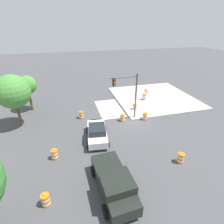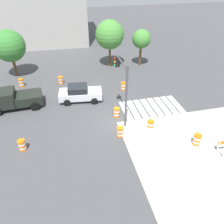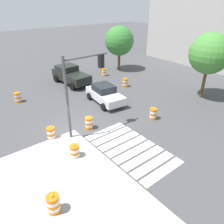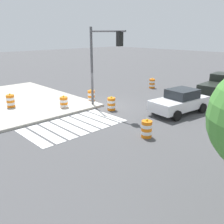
{
  "view_description": "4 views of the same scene",
  "coord_description": "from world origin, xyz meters",
  "px_view_note": "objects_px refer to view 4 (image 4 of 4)",
  "views": [
    {
      "loc": [
        -17.07,
        7.02,
        10.65
      ],
      "look_at": [
        1.73,
        2.02,
        0.61
      ],
      "focal_mm": 27.72,
      "sensor_mm": 36.0,
      "label": 1
    },
    {
      "loc": [
        -3.8,
        -14.66,
        11.81
      ],
      "look_at": [
        -0.29,
        0.56,
        0.93
      ],
      "focal_mm": 34.73,
      "sensor_mm": 36.0,
      "label": 2
    },
    {
      "loc": [
        11.99,
        -6.07,
        8.52
      ],
      "look_at": [
        0.76,
        2.86,
        0.98
      ],
      "focal_mm": 34.72,
      "sensor_mm": 36.0,
      "label": 3
    },
    {
      "loc": [
        11.87,
        13.38,
        5.26
      ],
      "look_at": [
        1.86,
        2.82,
        0.61
      ],
      "focal_mm": 39.87,
      "sensor_mm": 36.0,
      "label": 4
    }
  ],
  "objects_px": {
    "traffic_barrel_opposite_curb": "(91,96)",
    "traffic_light_pole": "(103,54)",
    "traffic_barrel_near_corner": "(152,84)",
    "pickup_truck": "(222,86)",
    "sports_car": "(180,101)",
    "traffic_barrel_crosswalk_end": "(147,129)",
    "traffic_barrel_far_curb": "(64,103)",
    "traffic_barrel_median_near": "(111,104)",
    "traffic_barrel_on_sidewalk": "(11,101)"
  },
  "relations": [
    {
      "from": "pickup_truck",
      "to": "traffic_barrel_crosswalk_end",
      "type": "bearing_deg",
      "value": 5.44
    },
    {
      "from": "traffic_barrel_near_corner",
      "to": "traffic_barrel_crosswalk_end",
      "type": "xyz_separation_m",
      "value": [
        9.94,
        7.35,
        0.0
      ]
    },
    {
      "from": "traffic_barrel_median_near",
      "to": "traffic_light_pole",
      "type": "height_order",
      "value": "traffic_light_pole"
    },
    {
      "from": "pickup_truck",
      "to": "traffic_barrel_median_near",
      "type": "xyz_separation_m",
      "value": [
        9.47,
        -3.67,
        -0.52
      ]
    },
    {
      "from": "traffic_light_pole",
      "to": "traffic_barrel_opposite_curb",
      "type": "bearing_deg",
      "value": -107.41
    },
    {
      "from": "pickup_truck",
      "to": "traffic_barrel_opposite_curb",
      "type": "height_order",
      "value": "pickup_truck"
    },
    {
      "from": "traffic_barrel_crosswalk_end",
      "to": "traffic_light_pole",
      "type": "distance_m",
      "value": 6.55
    },
    {
      "from": "traffic_barrel_opposite_curb",
      "to": "traffic_light_pole",
      "type": "distance_m",
      "value": 4.16
    },
    {
      "from": "pickup_truck",
      "to": "traffic_barrel_opposite_curb",
      "type": "relative_size",
      "value": 5.15
    },
    {
      "from": "traffic_barrel_crosswalk_end",
      "to": "traffic_barrel_far_curb",
      "type": "distance_m",
      "value": 7.27
    },
    {
      "from": "sports_car",
      "to": "traffic_barrel_on_sidewalk",
      "type": "relative_size",
      "value": 4.4
    },
    {
      "from": "traffic_barrel_near_corner",
      "to": "traffic_barrel_on_sidewalk",
      "type": "xyz_separation_m",
      "value": [
        13.06,
        -2.54,
        0.15
      ]
    },
    {
      "from": "sports_car",
      "to": "traffic_barrel_far_curb",
      "type": "height_order",
      "value": "sports_car"
    },
    {
      "from": "traffic_barrel_on_sidewalk",
      "to": "traffic_light_pole",
      "type": "distance_m",
      "value": 7.4
    },
    {
      "from": "traffic_barrel_near_corner",
      "to": "traffic_light_pole",
      "type": "distance_m",
      "value": 9.2
    },
    {
      "from": "traffic_barrel_crosswalk_end",
      "to": "traffic_barrel_on_sidewalk",
      "type": "bearing_deg",
      "value": -72.51
    },
    {
      "from": "traffic_barrel_far_curb",
      "to": "traffic_barrel_opposite_curb",
      "type": "bearing_deg",
      "value": -174.61
    },
    {
      "from": "traffic_barrel_opposite_curb",
      "to": "traffic_light_pole",
      "type": "relative_size",
      "value": 0.19
    },
    {
      "from": "traffic_barrel_median_near",
      "to": "traffic_barrel_opposite_curb",
      "type": "xyz_separation_m",
      "value": [
        -0.4,
        -2.76,
        0.0
      ]
    },
    {
      "from": "traffic_barrel_opposite_curb",
      "to": "sports_car",
      "type": "bearing_deg",
      "value": 111.55
    },
    {
      "from": "sports_car",
      "to": "traffic_barrel_far_curb",
      "type": "xyz_separation_m",
      "value": [
        5.26,
        -6.16,
        -0.36
      ]
    },
    {
      "from": "traffic_barrel_median_near",
      "to": "traffic_barrel_on_sidewalk",
      "type": "bearing_deg",
      "value": -45.3
    },
    {
      "from": "sports_car",
      "to": "traffic_barrel_far_curb",
      "type": "relative_size",
      "value": 4.4
    },
    {
      "from": "sports_car",
      "to": "pickup_truck",
      "type": "bearing_deg",
      "value": 179.91
    },
    {
      "from": "traffic_barrel_crosswalk_end",
      "to": "traffic_barrel_median_near",
      "type": "bearing_deg",
      "value": -112.34
    },
    {
      "from": "traffic_barrel_crosswalk_end",
      "to": "traffic_barrel_opposite_curb",
      "type": "xyz_separation_m",
      "value": [
        -2.36,
        -7.52,
        0.0
      ]
    },
    {
      "from": "traffic_barrel_on_sidewalk",
      "to": "traffic_light_pole",
      "type": "relative_size",
      "value": 0.19
    },
    {
      "from": "traffic_barrel_on_sidewalk",
      "to": "traffic_barrel_opposite_curb",
      "type": "bearing_deg",
      "value": 156.61
    },
    {
      "from": "sports_car",
      "to": "traffic_barrel_near_corner",
      "type": "bearing_deg",
      "value": -128.93
    },
    {
      "from": "traffic_barrel_crosswalk_end",
      "to": "traffic_light_pole",
      "type": "bearing_deg",
      "value": -107.45
    },
    {
      "from": "sports_car",
      "to": "traffic_barrel_opposite_curb",
      "type": "relative_size",
      "value": 4.4
    },
    {
      "from": "sports_car",
      "to": "traffic_barrel_opposite_curb",
      "type": "xyz_separation_m",
      "value": [
        2.53,
        -6.42,
        -0.36
      ]
    },
    {
      "from": "traffic_barrel_crosswalk_end",
      "to": "traffic_barrel_far_curb",
      "type": "bearing_deg",
      "value": -87.15
    },
    {
      "from": "traffic_barrel_on_sidewalk",
      "to": "traffic_barrel_near_corner",
      "type": "bearing_deg",
      "value": 169.01
    },
    {
      "from": "traffic_barrel_near_corner",
      "to": "traffic_barrel_median_near",
      "type": "relative_size",
      "value": 1.0
    },
    {
      "from": "traffic_barrel_near_corner",
      "to": "traffic_barrel_crosswalk_end",
      "type": "relative_size",
      "value": 1.0
    },
    {
      "from": "traffic_barrel_opposite_curb",
      "to": "traffic_barrel_on_sidewalk",
      "type": "xyz_separation_m",
      "value": [
        5.47,
        -2.37,
        0.15
      ]
    },
    {
      "from": "pickup_truck",
      "to": "traffic_barrel_near_corner",
      "type": "relative_size",
      "value": 5.15
    },
    {
      "from": "traffic_barrel_far_curb",
      "to": "traffic_barrel_opposite_curb",
      "type": "xyz_separation_m",
      "value": [
        -2.72,
        -0.26,
        0.0
      ]
    },
    {
      "from": "traffic_barrel_median_near",
      "to": "traffic_light_pole",
      "type": "xyz_separation_m",
      "value": [
        0.29,
        -0.55,
        3.46
      ]
    },
    {
      "from": "traffic_barrel_near_corner",
      "to": "traffic_barrel_far_curb",
      "type": "relative_size",
      "value": 1.0
    },
    {
      "from": "traffic_barrel_near_corner",
      "to": "traffic_barrel_opposite_curb",
      "type": "distance_m",
      "value": 7.58
    },
    {
      "from": "traffic_barrel_opposite_curb",
      "to": "traffic_light_pole",
      "type": "xyz_separation_m",
      "value": [
        0.69,
        2.21,
        3.46
      ]
    },
    {
      "from": "traffic_barrel_crosswalk_end",
      "to": "traffic_barrel_median_near",
      "type": "distance_m",
      "value": 5.14
    },
    {
      "from": "traffic_barrel_near_corner",
      "to": "traffic_barrel_median_near",
      "type": "distance_m",
      "value": 8.4
    },
    {
      "from": "traffic_barrel_crosswalk_end",
      "to": "traffic_barrel_on_sidewalk",
      "type": "height_order",
      "value": "traffic_barrel_on_sidewalk"
    },
    {
      "from": "traffic_barrel_far_curb",
      "to": "pickup_truck",
      "type": "bearing_deg",
      "value": 152.36
    },
    {
      "from": "traffic_barrel_crosswalk_end",
      "to": "traffic_barrel_median_near",
      "type": "relative_size",
      "value": 1.0
    },
    {
      "from": "traffic_barrel_near_corner",
      "to": "traffic_light_pole",
      "type": "xyz_separation_m",
      "value": [
        8.27,
        2.04,
        3.46
      ]
    },
    {
      "from": "sports_car",
      "to": "traffic_barrel_opposite_curb",
      "type": "height_order",
      "value": "sports_car"
    }
  ]
}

